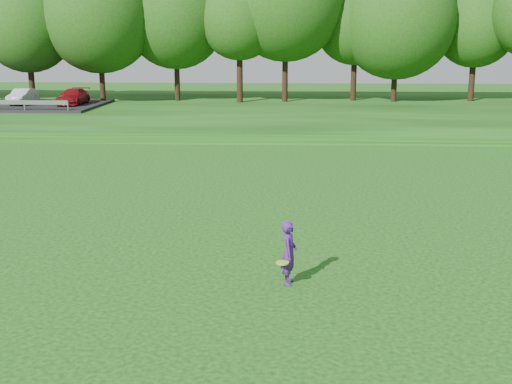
{
  "coord_description": "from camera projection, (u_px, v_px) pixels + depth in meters",
  "views": [
    {
      "loc": [
        2.76,
        -16.07,
        5.75
      ],
      "look_at": [
        1.78,
        2.46,
        1.3
      ],
      "focal_mm": 45.0,
      "sensor_mm": 36.0,
      "label": 1
    }
  ],
  "objects": [
    {
      "name": "ground",
      "position": [
        185.0,
        260.0,
        17.09
      ],
      "size": [
        140.0,
        140.0,
        0.0
      ],
      "primitive_type": "plane",
      "color": "#123C0B",
      "rests_on": "ground"
    },
    {
      "name": "walking_path",
      "position": [
        241.0,
        142.0,
        36.5
      ],
      "size": [
        130.0,
        1.6,
        0.04
      ],
      "primitive_type": "cube",
      "color": "gray",
      "rests_on": "ground"
    },
    {
      "name": "berm",
      "position": [
        255.0,
        110.0,
        50.03
      ],
      "size": [
        130.0,
        30.0,
        0.6
      ],
      "primitive_type": "cube",
      "color": "#123C0B",
      "rests_on": "ground"
    },
    {
      "name": "treeline",
      "position": [
        257.0,
        9.0,
        52.1
      ],
      "size": [
        104.0,
        7.0,
        15.0
      ],
      "primitive_type": null,
      "color": "#1B430F",
      "rests_on": "berm"
    },
    {
      "name": "woman",
      "position": [
        289.0,
        253.0,
        15.26
      ],
      "size": [
        0.52,
        0.85,
        1.56
      ],
      "color": "#491B7A",
      "rests_on": "ground"
    }
  ]
}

